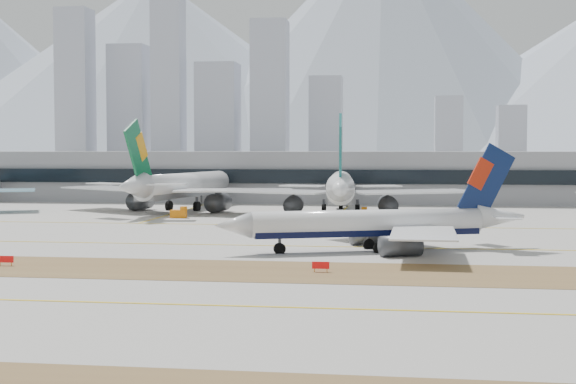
# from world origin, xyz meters

# --- Properties ---
(ground) EXTENTS (3000.00, 3000.00, 0.00)m
(ground) POSITION_xyz_m (0.00, 0.00, 0.00)
(ground) COLOR #9B9891
(ground) RESTS_ON ground
(apron_markings) EXTENTS (360.00, 122.22, 0.06)m
(apron_markings) POSITION_xyz_m (0.00, -53.95, 0.02)
(apron_markings) COLOR brown
(apron_markings) RESTS_ON ground
(taxiing_airliner) EXTENTS (48.09, 40.73, 16.77)m
(taxiing_airliner) POSITION_xyz_m (24.62, -8.97, 4.04)
(taxiing_airliner) COLOR white
(taxiing_airliner) RESTS_ON ground
(widebody_eva) EXTENTS (63.01, 62.41, 22.81)m
(widebody_eva) POSITION_xyz_m (-27.01, 65.41, 6.06)
(widebody_eva) COLOR white
(widebody_eva) RESTS_ON ground
(widebody_cathay) EXTENTS (65.55, 64.23, 23.41)m
(widebody_cathay) POSITION_xyz_m (14.10, 57.99, 6.22)
(widebody_cathay) COLOR white
(widebody_cathay) RESTS_ON ground
(terminal) EXTENTS (280.00, 43.10, 15.00)m
(terminal) POSITION_xyz_m (0.00, 114.84, 7.50)
(terminal) COLOR gray
(terminal) RESTS_ON ground
(hold_sign_left) EXTENTS (2.20, 0.15, 1.35)m
(hold_sign_left) POSITION_xyz_m (-24.40, -32.00, 0.88)
(hold_sign_left) COLOR red
(hold_sign_left) RESTS_ON ground
(hold_sign_right) EXTENTS (2.20, 0.15, 1.35)m
(hold_sign_right) POSITION_xyz_m (17.81, -32.00, 0.88)
(hold_sign_right) COLOR red
(hold_sign_right) RESTS_ON ground
(gse_b) EXTENTS (3.55, 2.00, 2.60)m
(gse_b) POSITION_xyz_m (-21.82, 44.86, 1.05)
(gse_b) COLOR orange
(gse_b) RESTS_ON ground
(gse_c) EXTENTS (3.55, 2.00, 2.60)m
(gse_c) POSITION_xyz_m (19.07, 48.58, 1.05)
(gse_c) COLOR orange
(gse_c) RESTS_ON ground
(city_skyline) EXTENTS (342.00, 49.80, 140.00)m
(city_skyline) POSITION_xyz_m (-106.76, 453.42, 49.80)
(city_skyline) COLOR #A1A6B8
(city_skyline) RESTS_ON ground
(mountain_ridge) EXTENTS (2830.00, 1120.00, 470.00)m
(mountain_ridge) POSITION_xyz_m (33.00, 1404.14, 181.85)
(mountain_ridge) COLOR #9EA8B7
(mountain_ridge) RESTS_ON ground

